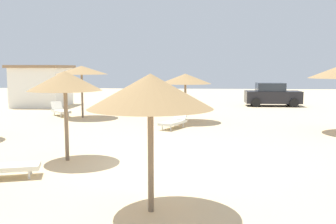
# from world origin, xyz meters

# --- Properties ---
(ground_plane) EXTENTS (80.00, 80.00, 0.00)m
(ground_plane) POSITION_xyz_m (0.00, 0.00, 0.00)
(ground_plane) COLOR beige
(parasol_1) EXTENTS (2.94, 2.94, 2.94)m
(parasol_1) POSITION_xyz_m (-5.43, 10.07, 2.69)
(parasol_1) COLOR #75604C
(parasol_1) RESTS_ON ground
(parasol_2) EXTENTS (2.22, 2.22, 2.74)m
(parasol_2) POSITION_xyz_m (-2.90, 0.22, 2.43)
(parasol_2) COLOR #75604C
(parasol_2) RESTS_ON ground
(parasol_3) EXTENTS (2.71, 2.71, 2.53)m
(parasol_3) POSITION_xyz_m (0.46, 8.88, 2.26)
(parasol_3) COLOR #75604C
(parasol_3) RESTS_ON ground
(parasol_6) EXTENTS (2.44, 2.44, 2.73)m
(parasol_6) POSITION_xyz_m (0.17, -3.70, 2.38)
(parasol_6) COLOR #75604C
(parasol_6) RESTS_ON ground
(lounger_1) EXTENTS (1.66, 1.84, 0.80)m
(lounger_1) POSITION_xyz_m (-6.99, 10.78, 0.33)
(lounger_1) COLOR silver
(lounger_1) RESTS_ON ground
(lounger_3) EXTENTS (1.39, 1.96, 0.76)m
(lounger_3) POSITION_xyz_m (0.02, 6.72, 0.32)
(lounger_3) COLOR silver
(lounger_3) RESTS_ON ground
(bench_0) EXTENTS (1.52, 0.50, 0.49)m
(bench_0) POSITION_xyz_m (-2.88, 11.18, 0.35)
(bench_0) COLOR brown
(bench_0) RESTS_ON ground
(parked_car) EXTENTS (4.00, 1.99, 1.72)m
(parked_car) POSITION_xyz_m (6.65, 17.58, 0.82)
(parked_car) COLOR black
(parked_car) RESTS_ON ground
(beach_cabana) EXTENTS (3.81, 4.18, 3.01)m
(beach_cabana) POSITION_xyz_m (-10.37, 16.33, 1.53)
(beach_cabana) COLOR white
(beach_cabana) RESTS_ON ground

